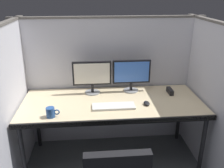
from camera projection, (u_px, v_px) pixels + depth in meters
name	position (u px, v px, depth m)	size (l,w,h in m)	color
cubicle_partition_rear	(109.00, 82.00, 2.95)	(2.21, 0.06, 1.57)	silver
cubicle_partition_left	(12.00, 105.00, 2.37)	(0.06, 1.41, 1.57)	silver
cubicle_partition_right	(208.00, 98.00, 2.53)	(0.06, 1.41, 1.57)	silver
desk	(113.00, 106.00, 2.57)	(1.90, 0.80, 0.74)	beige
monitor_left	(92.00, 75.00, 2.69)	(0.43, 0.17, 0.37)	gray
monitor_right	(131.00, 74.00, 2.75)	(0.43, 0.17, 0.37)	gray
keyboard_main	(113.00, 106.00, 2.43)	(0.43, 0.15, 0.02)	silver
computer_mouse	(147.00, 103.00, 2.48)	(0.06, 0.10, 0.04)	black
coffee_mug	(51.00, 112.00, 2.24)	(0.13, 0.08, 0.09)	#264C8C
red_stapler	(170.00, 91.00, 2.75)	(0.04, 0.15, 0.06)	black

